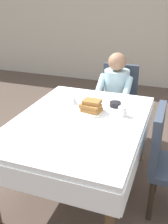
# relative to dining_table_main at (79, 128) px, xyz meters

# --- Properties ---
(ground_plane) EXTENTS (14.00, 14.00, 0.00)m
(ground_plane) POSITION_rel_dining_table_main_xyz_m (0.00, 0.00, -0.65)
(ground_plane) COLOR brown
(back_wall) EXTENTS (12.00, 0.16, 3.20)m
(back_wall) POSITION_rel_dining_table_main_xyz_m (0.00, 3.40, 0.95)
(back_wall) COLOR beige
(back_wall) RESTS_ON ground
(dining_table_main) EXTENTS (1.12, 1.52, 0.74)m
(dining_table_main) POSITION_rel_dining_table_main_xyz_m (0.00, 0.00, 0.00)
(dining_table_main) COLOR white
(dining_table_main) RESTS_ON ground
(chair_diner) EXTENTS (0.44, 0.45, 0.93)m
(chair_diner) POSITION_rel_dining_table_main_xyz_m (0.07, 1.17, -0.12)
(chair_diner) COLOR #384251
(chair_diner) RESTS_ON ground
(diner_person) EXTENTS (0.40, 0.43, 1.12)m
(diner_person) POSITION_rel_dining_table_main_xyz_m (0.07, 1.01, 0.02)
(diner_person) COLOR silver
(diner_person) RESTS_ON ground
(chair_right_side) EXTENTS (0.45, 0.44, 0.93)m
(chair_right_side) POSITION_rel_dining_table_main_xyz_m (0.77, 0.00, -0.12)
(chair_right_side) COLOR #384251
(chair_right_side) RESTS_ON ground
(plate_breakfast) EXTENTS (0.28, 0.28, 0.02)m
(plate_breakfast) POSITION_rel_dining_table_main_xyz_m (0.05, 0.18, 0.10)
(plate_breakfast) COLOR white
(plate_breakfast) RESTS_ON dining_table_main
(breakfast_stack) EXTENTS (0.21, 0.17, 0.10)m
(breakfast_stack) POSITION_rel_dining_table_main_xyz_m (0.05, 0.18, 0.15)
(breakfast_stack) COLOR #A36B33
(breakfast_stack) RESTS_ON plate_breakfast
(cup_coffee) EXTENTS (0.11, 0.08, 0.08)m
(cup_coffee) POSITION_rel_dining_table_main_xyz_m (0.34, 0.20, 0.13)
(cup_coffee) COLOR white
(cup_coffee) RESTS_ON dining_table_main
(bowl_butter) EXTENTS (0.11, 0.11, 0.04)m
(bowl_butter) POSITION_rel_dining_table_main_xyz_m (0.22, 0.38, 0.11)
(bowl_butter) COLOR black
(bowl_butter) RESTS_ON dining_table_main
(syrup_pitcher) EXTENTS (0.08, 0.08, 0.07)m
(syrup_pitcher) POSITION_rel_dining_table_main_xyz_m (-0.17, 0.31, 0.13)
(syrup_pitcher) COLOR silver
(syrup_pitcher) RESTS_ON dining_table_main
(fork_left_of_plate) EXTENTS (0.02, 0.18, 0.00)m
(fork_left_of_plate) POSITION_rel_dining_table_main_xyz_m (-0.14, 0.16, 0.09)
(fork_left_of_plate) COLOR silver
(fork_left_of_plate) RESTS_ON dining_table_main
(knife_right_of_plate) EXTENTS (0.02, 0.20, 0.00)m
(knife_right_of_plate) POSITION_rel_dining_table_main_xyz_m (0.24, 0.16, 0.09)
(knife_right_of_plate) COLOR silver
(knife_right_of_plate) RESTS_ON dining_table_main
(spoon_near_edge) EXTENTS (0.15, 0.05, 0.00)m
(spoon_near_edge) POSITION_rel_dining_table_main_xyz_m (0.09, -0.10, 0.09)
(spoon_near_edge) COLOR silver
(spoon_near_edge) RESTS_ON dining_table_main
(napkin_folded) EXTENTS (0.18, 0.13, 0.01)m
(napkin_folded) POSITION_rel_dining_table_main_xyz_m (-0.24, -0.01, 0.09)
(napkin_folded) COLOR white
(napkin_folded) RESTS_ON dining_table_main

